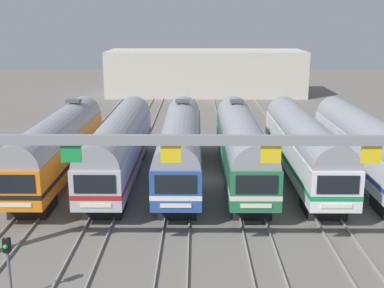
{
  "coord_description": "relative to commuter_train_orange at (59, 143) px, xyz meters",
  "views": [
    {
      "loc": [
        -1.08,
        -34.51,
        11.37
      ],
      "look_at": [
        -1.38,
        0.66,
        2.5
      ],
      "focal_mm": 46.66,
      "sensor_mm": 36.0,
      "label": 1
    }
  ],
  "objects": [
    {
      "name": "ground_plane",
      "position": [
        10.93,
        0.0,
        -2.69
      ],
      "size": [
        160.0,
        160.0,
        0.0
      ],
      "primitive_type": "plane",
      "color": "slate"
    },
    {
      "name": "track_bed",
      "position": [
        10.93,
        17.0,
        -2.61
      ],
      "size": [
        23.37,
        70.0,
        0.15
      ],
      "color": "gray",
      "rests_on": "ground"
    },
    {
      "name": "commuter_train_orange",
      "position": [
        0.0,
        0.0,
        0.0
      ],
      "size": [
        2.88,
        18.06,
        5.05
      ],
      "color": "orange",
      "rests_on": "ground"
    },
    {
      "name": "commuter_train_stainless",
      "position": [
        4.37,
        -0.0,
        -0.0
      ],
      "size": [
        2.88,
        18.06,
        4.77
      ],
      "color": "#B2B5BA",
      "rests_on": "ground"
    },
    {
      "name": "commuter_train_blue",
      "position": [
        8.75,
        0.0,
        0.0
      ],
      "size": [
        2.88,
        18.06,
        5.05
      ],
      "color": "#284C9E",
      "rests_on": "ground"
    },
    {
      "name": "commuter_train_green",
      "position": [
        13.12,
        0.0,
        0.0
      ],
      "size": [
        2.88,
        18.06,
        5.05
      ],
      "color": "#236B42",
      "rests_on": "ground"
    },
    {
      "name": "commuter_train_white",
      "position": [
        17.5,
        -0.0,
        -0.0
      ],
      "size": [
        2.88,
        18.06,
        4.77
      ],
      "color": "white",
      "rests_on": "ground"
    },
    {
      "name": "commuter_train_silver",
      "position": [
        21.87,
        -0.0,
        -0.0
      ],
      "size": [
        2.88,
        18.06,
        4.77
      ],
      "color": "silver",
      "rests_on": "ground"
    },
    {
      "name": "catenary_gantry",
      "position": [
        10.93,
        -13.5,
        2.69
      ],
      "size": [
        27.11,
        0.44,
        6.97
      ],
      "color": "gray",
      "rests_on": "ground"
    },
    {
      "name": "yard_signal_mast",
      "position": [
        2.19,
        -16.02,
        -0.72
      ],
      "size": [
        0.28,
        0.35,
        2.81
      ],
      "color": "#59595E",
      "rests_on": "ground"
    },
    {
      "name": "maintenance_building",
      "position": [
        11.27,
        41.91,
        0.66
      ],
      "size": [
        29.44,
        10.0,
        6.7
      ],
      "primitive_type": "cube",
      "color": "beige",
      "rests_on": "ground"
    }
  ]
}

